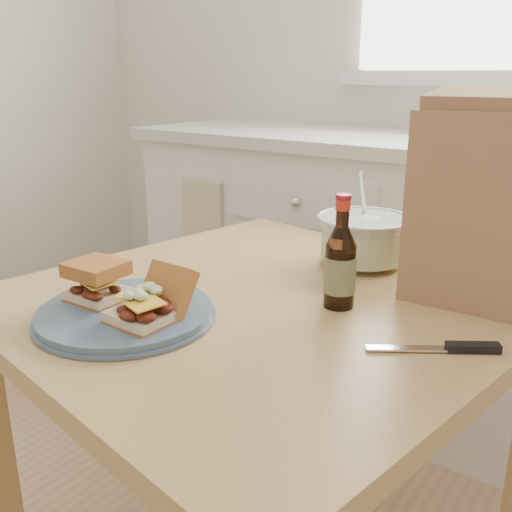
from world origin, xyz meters
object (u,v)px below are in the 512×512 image
Objects in this scene: coleslaw_bowl at (363,241)px; paper_bag at (491,210)px; beer_bottle at (340,266)px; dining_table at (261,349)px; plate at (125,314)px.

paper_bag is (0.27, -0.06, 0.12)m from coleslaw_bowl.
coleslaw_bowl is 1.00× the size of beer_bottle.
coleslaw_bowl is at bearing 129.38° from beer_bottle.
coleslaw_bowl and beer_bottle have the same top height.
plate is at bearing -111.98° from dining_table.
dining_table is 4.89× the size of beer_bottle.
plate is 0.38m from beer_bottle.
beer_bottle is (0.08, -0.25, 0.02)m from coleslaw_bowl.
paper_bag reaches higher than dining_table.
dining_table is 3.36× the size of plate.
dining_table is at bearing -147.17° from paper_bag.
paper_bag is (0.20, 0.19, 0.09)m from beer_bottle.
paper_bag is (0.46, 0.45, 0.16)m from plate.
beer_bottle is 0.29m from paper_bag.
plate is 0.55m from coleslaw_bowl.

